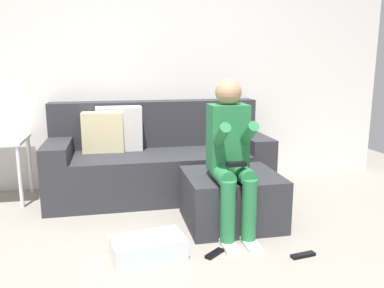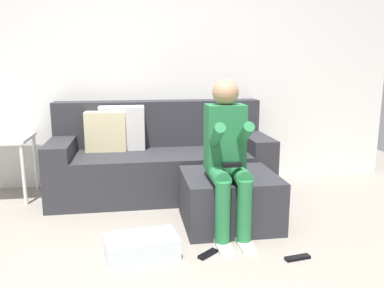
% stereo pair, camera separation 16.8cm
% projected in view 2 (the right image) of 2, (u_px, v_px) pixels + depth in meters
% --- Properties ---
extents(wall_back, '(5.30, 0.10, 2.46)m').
position_uv_depth(wall_back, '(155.00, 69.00, 4.18)').
color(wall_back, silver).
rests_on(wall_back, ground_plane).
extents(couch_sectional, '(2.13, 0.86, 0.91)m').
position_uv_depth(couch_sectional, '(159.00, 159.00, 3.96)').
color(couch_sectional, '#2D2D33').
rests_on(couch_sectional, ground_plane).
extents(ottoman, '(0.75, 0.68, 0.42)m').
position_uv_depth(ottoman, '(229.00, 199.00, 3.19)').
color(ottoman, '#2D2D33').
rests_on(ottoman, ground_plane).
extents(person_seated, '(0.29, 0.58, 1.18)m').
position_uv_depth(person_seated, '(227.00, 151.00, 2.93)').
color(person_seated, '#26723F').
rests_on(person_seated, ground_plane).
extents(storage_bin, '(0.52, 0.36, 0.14)m').
position_uv_depth(storage_bin, '(142.00, 246.00, 2.67)').
color(storage_bin, silver).
rests_on(storage_bin, ground_plane).
extents(side_table, '(0.54, 0.52, 0.61)m').
position_uv_depth(side_table, '(2.00, 147.00, 3.75)').
color(side_table, white).
rests_on(side_table, ground_plane).
extents(remote_near_ottoman, '(0.18, 0.08, 0.02)m').
position_uv_depth(remote_near_ottoman, '(297.00, 258.00, 2.64)').
color(remote_near_ottoman, black).
rests_on(remote_near_ottoman, ground_plane).
extents(remote_by_storage_bin, '(0.16, 0.14, 0.02)m').
position_uv_depth(remote_by_storage_bin, '(208.00, 254.00, 2.69)').
color(remote_by_storage_bin, black).
rests_on(remote_by_storage_bin, ground_plane).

